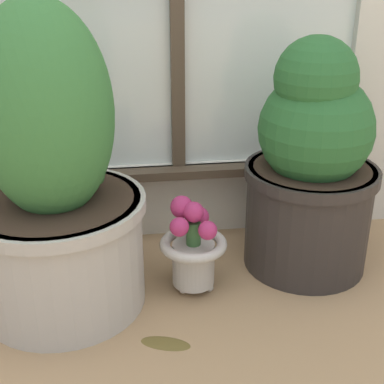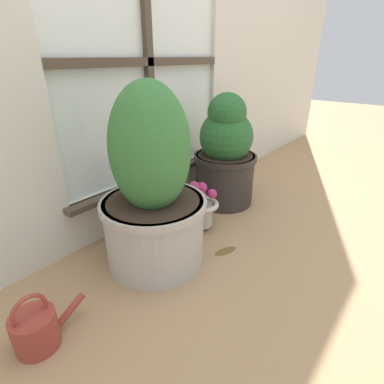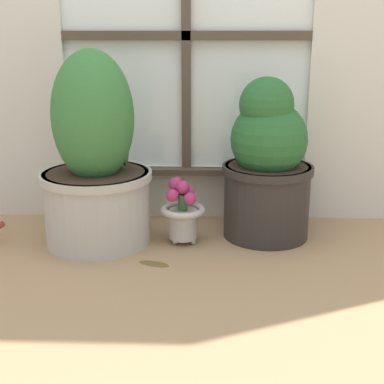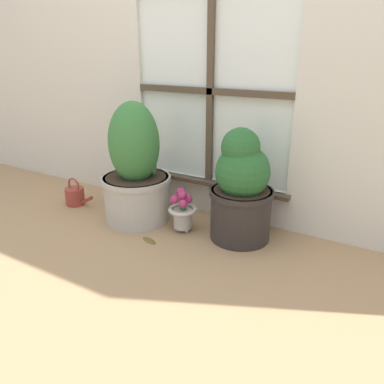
{
  "view_description": "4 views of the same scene",
  "coord_description": "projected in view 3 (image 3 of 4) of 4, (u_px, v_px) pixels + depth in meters",
  "views": [
    {
      "loc": [
        -0.16,
        -0.89,
        0.77
      ],
      "look_at": [
        -0.0,
        0.21,
        0.27
      ],
      "focal_mm": 50.0,
      "sensor_mm": 36.0,
      "label": 1
    },
    {
      "loc": [
        -1.0,
        -0.54,
        0.76
      ],
      "look_at": [
        -0.04,
        0.25,
        0.2
      ],
      "focal_mm": 28.0,
      "sensor_mm": 36.0,
      "label": 2
    },
    {
      "loc": [
        0.1,
        -1.63,
        0.74
      ],
      "look_at": [
        0.03,
        0.22,
        0.2
      ],
      "focal_mm": 50.0,
      "sensor_mm": 36.0,
      "label": 3
    },
    {
      "loc": [
        1.01,
        -1.4,
        0.96
      ],
      "look_at": [
        0.04,
        0.26,
        0.23
      ],
      "focal_mm": 35.0,
      "sensor_mm": 36.0,
      "label": 4
    }
  ],
  "objects": [
    {
      "name": "flower_vase",
      "position": [
        184.0,
        212.0,
        1.96
      ],
      "size": [
        0.16,
        0.16,
        0.24
      ],
      "color": "#BCB7AD",
      "rests_on": "ground_plane"
    },
    {
      "name": "potted_plant_right",
      "position": [
        267.0,
        165.0,
        1.98
      ],
      "size": [
        0.34,
        0.34,
        0.6
      ],
      "color": "#2D2826",
      "rests_on": "ground_plane"
    },
    {
      "name": "fallen_leaf",
      "position": [
        154.0,
        263.0,
        1.8
      ],
      "size": [
        0.12,
        0.08,
        0.01
      ],
      "color": "brown",
      "rests_on": "ground_plane"
    },
    {
      "name": "ground_plane",
      "position": [
        180.0,
        267.0,
        1.78
      ],
      "size": [
        10.0,
        10.0,
        0.0
      ],
      "primitive_type": "plane",
      "color": "tan"
    },
    {
      "name": "potted_plant_left",
      "position": [
        96.0,
        164.0,
        1.91
      ],
      "size": [
        0.4,
        0.4,
        0.7
      ],
      "color": "#B7B2A8",
      "rests_on": "ground_plane"
    }
  ]
}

